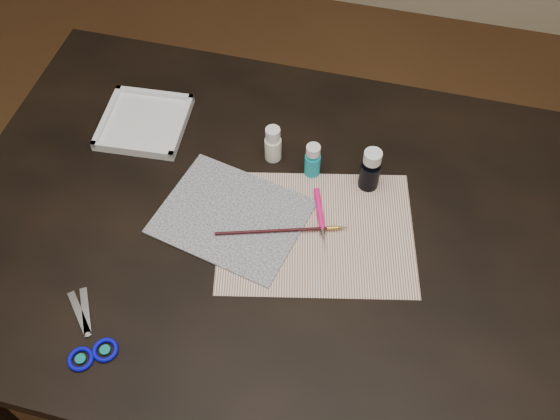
% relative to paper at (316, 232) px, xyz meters
% --- Properties ---
extents(ground, '(3.50, 3.50, 0.02)m').
position_rel_paper_xyz_m(ground, '(-0.07, -0.00, -0.76)').
color(ground, '#422614').
rests_on(ground, ground).
extents(table, '(1.30, 0.90, 0.75)m').
position_rel_paper_xyz_m(table, '(-0.07, -0.00, -0.38)').
color(table, black).
rests_on(table, ground).
extents(paper, '(0.43, 0.36, 0.00)m').
position_rel_paper_xyz_m(paper, '(0.00, 0.00, 0.00)').
color(paper, silver).
rests_on(paper, table).
extents(canvas, '(0.32, 0.27, 0.00)m').
position_rel_paper_xyz_m(canvas, '(-0.17, -0.01, 0.00)').
color(canvas, black).
rests_on(canvas, paper).
extents(paint_bottle_white, '(0.05, 0.05, 0.09)m').
position_rel_paper_xyz_m(paint_bottle_white, '(-0.13, 0.16, 0.04)').
color(paint_bottle_white, white).
rests_on(paint_bottle_white, table).
extents(paint_bottle_cyan, '(0.04, 0.04, 0.08)m').
position_rel_paper_xyz_m(paint_bottle_cyan, '(-0.04, 0.14, 0.04)').
color(paint_bottle_cyan, '#119BAC').
rests_on(paint_bottle_cyan, table).
extents(paint_bottle_navy, '(0.04, 0.04, 0.10)m').
position_rel_paper_xyz_m(paint_bottle_navy, '(0.08, 0.14, 0.05)').
color(paint_bottle_navy, black).
rests_on(paint_bottle_navy, table).
extents(paintbrush, '(0.25, 0.09, 0.01)m').
position_rel_paper_xyz_m(paintbrush, '(-0.06, -0.02, 0.01)').
color(paintbrush, black).
rests_on(paintbrush, canvas).
extents(craft_knife, '(0.06, 0.14, 0.01)m').
position_rel_paper_xyz_m(craft_knife, '(0.00, 0.03, 0.01)').
color(craft_knife, '#FF1278').
rests_on(craft_knife, paper).
extents(scissors, '(0.18, 0.19, 0.01)m').
position_rel_paper_xyz_m(scissors, '(-0.35, -0.30, 0.00)').
color(scissors, silver).
rests_on(scissors, table).
extents(palette_tray, '(0.19, 0.19, 0.02)m').
position_rel_paper_xyz_m(palette_tray, '(-0.43, 0.18, 0.01)').
color(palette_tray, white).
rests_on(palette_tray, table).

